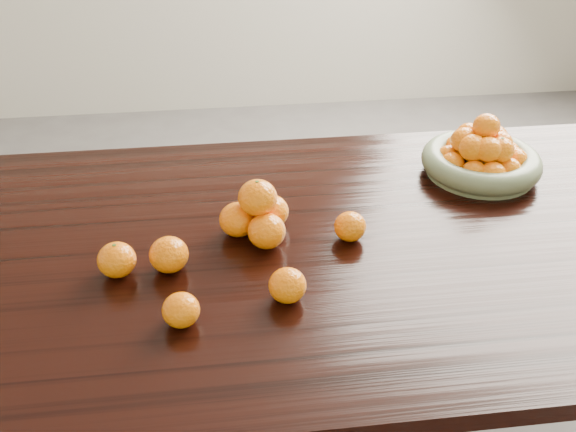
{
  "coord_description": "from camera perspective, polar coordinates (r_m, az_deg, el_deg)",
  "views": [
    {
      "loc": [
        -0.16,
        -1.13,
        1.55
      ],
      "look_at": [
        -0.02,
        -0.02,
        0.83
      ],
      "focal_mm": 40.0,
      "sensor_mm": 36.0,
      "label": 1
    }
  ],
  "objects": [
    {
      "name": "fruit_bowl",
      "position": [
        1.7,
        16.86,
        5.07
      ],
      "size": [
        0.3,
        0.3,
        0.16
      ],
      "rotation": [
        0.0,
        0.0,
        0.1
      ],
      "color": "#687354",
      "rests_on": "dining_table"
    },
    {
      "name": "loose_orange_2",
      "position": [
        1.22,
        -0.05,
        -6.19
      ],
      "size": [
        0.07,
        0.07,
        0.07
      ],
      "primitive_type": "ellipsoid",
      "color": "orange",
      "rests_on": "dining_table"
    },
    {
      "name": "loose_orange_4",
      "position": [
        1.39,
        5.54,
        -0.94
      ],
      "size": [
        0.07,
        0.07,
        0.06
      ],
      "primitive_type": "ellipsoid",
      "color": "orange",
      "rests_on": "dining_table"
    },
    {
      "name": "loose_orange_3",
      "position": [
        1.31,
        -10.54,
        -3.4
      ],
      "size": [
        0.08,
        0.08,
        0.07
      ],
      "primitive_type": "ellipsoid",
      "color": "orange",
      "rests_on": "dining_table"
    },
    {
      "name": "loose_orange_1",
      "position": [
        1.19,
        -9.49,
        -8.25
      ],
      "size": [
        0.07,
        0.07,
        0.06
      ],
      "primitive_type": "ellipsoid",
      "color": "orange",
      "rests_on": "dining_table"
    },
    {
      "name": "orange_pyramid",
      "position": [
        1.39,
        -2.68,
        0.13
      ],
      "size": [
        0.16,
        0.16,
        0.14
      ],
      "rotation": [
        0.0,
        0.0,
        0.32
      ],
      "color": "orange",
      "rests_on": "dining_table"
    },
    {
      "name": "loose_orange_0",
      "position": [
        1.33,
        -14.98,
        -3.79
      ],
      "size": [
        0.08,
        0.08,
        0.07
      ],
      "primitive_type": "ellipsoid",
      "color": "orange",
      "rests_on": "dining_table"
    },
    {
      "name": "dining_table",
      "position": [
        1.45,
        0.69,
        -5.16
      ],
      "size": [
        2.0,
        1.0,
        0.75
      ],
      "color": "black",
      "rests_on": "ground"
    }
  ]
}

